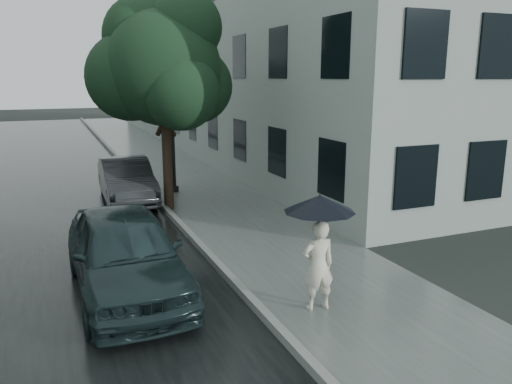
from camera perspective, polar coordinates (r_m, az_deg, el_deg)
name	(u,v)px	position (r m, az deg, el deg)	size (l,w,h in m)	color
ground	(324,286)	(9.78, 7.73, -10.61)	(120.00, 120.00, 0.00)	black
sidewalk	(180,174)	(20.65, -8.68, 2.02)	(3.50, 60.00, 0.01)	slate
kerb_near	(135,176)	(20.28, -13.69, 1.80)	(0.15, 60.00, 0.15)	slate
asphalt_road	(39,185)	(20.07, -23.57, 0.74)	(6.85, 60.00, 0.00)	black
building_near	(235,66)	(29.00, -2.44, 14.23)	(7.02, 36.00, 9.00)	gray
pedestrian	(318,266)	(8.58, 7.12, -8.34)	(0.57, 0.37, 1.56)	beige
umbrella	(320,204)	(8.25, 7.28, -1.32)	(1.49, 1.49, 1.13)	black
street_tree	(163,66)	(14.90, -10.63, 13.93)	(4.27, 3.88, 6.27)	#332619
lamp_post	(167,100)	(17.09, -10.10, 10.31)	(0.84, 0.42, 5.52)	black
car_near	(125,252)	(9.43, -14.72, -6.69)	(1.85, 4.59, 1.56)	#19292B
car_far	(126,180)	(16.38, -14.59, 1.31)	(1.45, 4.15, 1.37)	#26282C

